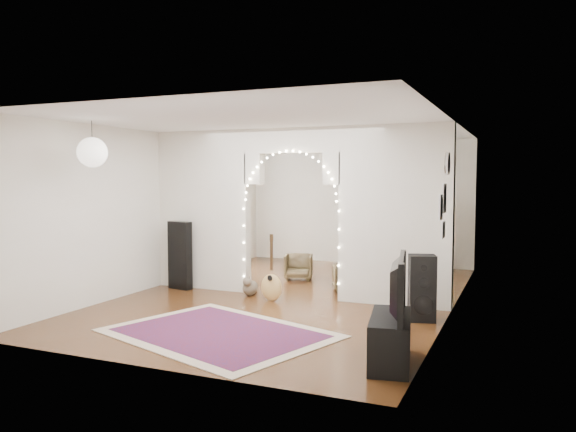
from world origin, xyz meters
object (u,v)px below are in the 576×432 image
at_px(acoustic_guitar, 272,276).
at_px(dining_chair_left, 298,267).
at_px(dining_chair_right, 347,278).
at_px(media_console, 390,340).
at_px(floor_speaker, 422,288).
at_px(bookcase, 387,235).
at_px(dining_table, 387,239).

height_order(acoustic_guitar, dining_chair_left, acoustic_guitar).
relative_size(dining_chair_left, dining_chair_right, 1.11).
height_order(media_console, dining_chair_right, media_console).
bearing_deg(dining_chair_right, dining_chair_left, 127.81).
xyz_separation_m(floor_speaker, media_console, (-0.00, -1.88, -0.19)).
bearing_deg(bookcase, dining_chair_left, -153.62).
bearing_deg(dining_chair_left, media_console, -74.03).
height_order(floor_speaker, dining_chair_left, floor_speaker).
relative_size(bookcase, dining_table, 1.23).
distance_m(media_console, dining_table, 5.64).
distance_m(floor_speaker, media_console, 1.89).
xyz_separation_m(dining_table, dining_chair_left, (-1.34, -1.42, -0.44)).
xyz_separation_m(acoustic_guitar, dining_chair_right, (0.83, 1.25, -0.17)).
bearing_deg(media_console, dining_chair_left, 112.97).
height_order(media_console, dining_table, dining_table).
distance_m(acoustic_guitar, dining_table, 3.46).
xyz_separation_m(dining_table, dining_chair_right, (-0.21, -2.04, -0.47)).
relative_size(floor_speaker, dining_chair_right, 1.88).
xyz_separation_m(acoustic_guitar, media_console, (2.35, -2.18, -0.14)).
bearing_deg(dining_chair_left, floor_speaker, -56.48).
distance_m(floor_speaker, bookcase, 3.92).
relative_size(floor_speaker, dining_table, 0.72).
height_order(media_console, bookcase, bookcase).
relative_size(floor_speaker, bookcase, 0.58).
height_order(acoustic_guitar, bookcase, bookcase).
distance_m(acoustic_guitar, dining_chair_right, 1.51).
distance_m(acoustic_guitar, media_console, 3.21).
bearing_deg(dining_chair_right, bookcase, 61.42).
relative_size(acoustic_guitar, bookcase, 0.58).
relative_size(acoustic_guitar, media_console, 0.88).
bearing_deg(media_console, floor_speaker, 79.73).
relative_size(dining_table, dining_chair_left, 2.36).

